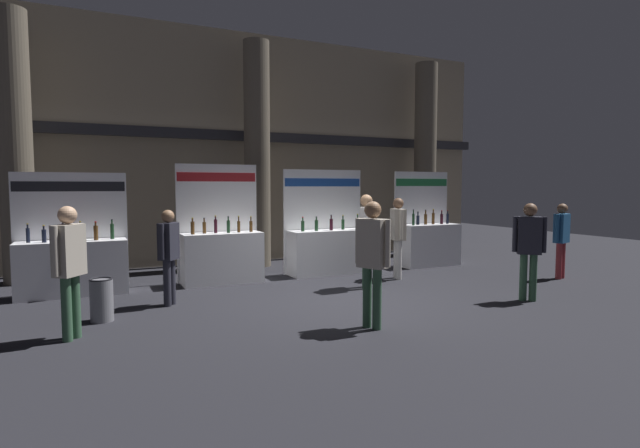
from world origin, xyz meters
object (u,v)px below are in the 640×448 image
at_px(visitor_2, 398,230).
at_px(exhibitor_booth_1, 222,253).
at_px(visitor_4, 169,250).
at_px(visitor_6, 366,232).
at_px(exhibitor_booth_2, 329,247).
at_px(trash_bin, 102,300).
at_px(exhibitor_booth_0, 73,263).
at_px(visitor_0, 529,244).
at_px(visitor_3, 561,235).
at_px(visitor_1, 372,253).
at_px(exhibitor_booth_3, 428,241).
at_px(visitor_5, 69,261).

bearing_deg(visitor_2, exhibitor_booth_1, 89.93).
distance_m(visitor_4, visitor_6, 3.64).
bearing_deg(exhibitor_booth_2, visitor_2, -48.96).
bearing_deg(trash_bin, visitor_6, 4.72).
distance_m(trash_bin, visitor_4, 1.33).
xyz_separation_m(exhibitor_booth_0, visitor_2, (6.18, -1.23, 0.45)).
bearing_deg(exhibitor_booth_2, visitor_0, -63.55).
relative_size(exhibitor_booth_0, visitor_6, 1.23).
distance_m(exhibitor_booth_0, exhibitor_booth_2, 5.14).
xyz_separation_m(exhibitor_booth_0, visitor_3, (9.31, -2.70, 0.35)).
distance_m(exhibitor_booth_1, exhibitor_booth_2, 2.44).
bearing_deg(exhibitor_booth_0, visitor_1, -47.54).
height_order(exhibitor_booth_2, exhibitor_booth_3, exhibitor_booth_2).
bearing_deg(exhibitor_booth_1, visitor_6, -35.30).
height_order(trash_bin, visitor_0, visitor_0).
relative_size(visitor_0, visitor_2, 0.98).
bearing_deg(exhibitor_booth_3, visitor_1, -135.22).
bearing_deg(visitor_2, visitor_6, 134.10).
bearing_deg(exhibitor_booth_1, exhibitor_booth_3, -0.15).
bearing_deg(visitor_0, visitor_5, 32.43).
xyz_separation_m(exhibitor_booth_0, visitor_6, (5.09, -1.75, 0.50)).
bearing_deg(visitor_4, visitor_6, 124.59).
bearing_deg(exhibitor_booth_3, visitor_5, -160.10).
bearing_deg(exhibitor_booth_3, trash_bin, -164.52).
relative_size(exhibitor_booth_2, trash_bin, 3.70).
height_order(visitor_3, visitor_5, visitor_5).
height_order(visitor_0, visitor_6, visitor_6).
distance_m(visitor_3, visitor_6, 4.33).
relative_size(visitor_0, visitor_6, 0.93).
height_order(exhibitor_booth_0, visitor_0, exhibitor_booth_0).
xyz_separation_m(visitor_2, visitor_6, (-1.09, -0.52, 0.05)).
bearing_deg(exhibitor_booth_3, visitor_2, -145.57).
bearing_deg(visitor_6, trash_bin, 129.12).
height_order(visitor_0, visitor_1, visitor_1).
xyz_separation_m(visitor_0, visitor_2, (-0.87, 2.64, 0.05)).
bearing_deg(visitor_4, visitor_3, 119.29).
bearing_deg(visitor_3, visitor_5, -16.05).
height_order(visitor_0, visitor_5, visitor_5).
relative_size(exhibitor_booth_0, exhibitor_booth_1, 0.92).
relative_size(exhibitor_booth_3, visitor_4, 1.47).
height_order(exhibitor_booth_2, trash_bin, exhibitor_booth_2).
distance_m(trash_bin, visitor_5, 1.11).
bearing_deg(visitor_2, visitor_3, -96.68).
xyz_separation_m(exhibitor_booth_3, visitor_5, (-7.81, -2.83, 0.41)).
height_order(exhibitor_booth_1, visitor_5, exhibitor_booth_1).
relative_size(exhibitor_booth_3, visitor_3, 1.45).
height_order(trash_bin, visitor_3, visitor_3).
distance_m(exhibitor_booth_3, visitor_2, 2.08).
height_order(exhibitor_booth_1, visitor_6, exhibitor_booth_1).
relative_size(exhibitor_booth_1, visitor_5, 1.41).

